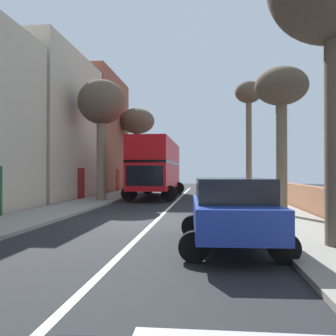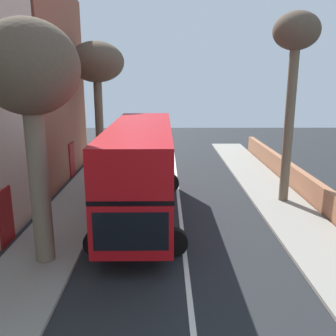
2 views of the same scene
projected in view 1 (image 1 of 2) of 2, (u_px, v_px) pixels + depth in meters
The scene contains 11 objects.
ground_plane at pixel (155, 222), 12.87m from camera, with size 84.00×84.00×0.00m, color black.
road_centre_line at pixel (155, 221), 12.87m from camera, with size 0.16×54.00×0.01m, color silver.
sidewalk_left at pixel (31, 218), 13.41m from camera, with size 2.60×60.00×0.12m, color gray.
sidewalk_right at pixel (291, 222), 12.32m from camera, with size 2.60×60.00×0.12m, color gray.
boundary_wall_right at pixel (336, 207), 12.15m from camera, with size 0.36×54.00×1.24m, color #9E6647.
double_decker_bus at pixel (157, 165), 25.22m from camera, with size 3.60×10.59×4.06m.
parked_car_blue_right_2 at pixel (231, 209), 8.27m from camera, with size 2.60×4.27×1.71m.
street_tree_left_0 at pixel (137, 123), 34.65m from camera, with size 3.51×3.51×8.12m.
street_tree_right_1 at pixel (281, 94), 14.07m from camera, with size 2.14×2.14×6.02m.
street_tree_right_3 at pixel (249, 101), 26.43m from camera, with size 2.07×2.07×8.70m.
street_tree_left_4 at pixel (102, 106), 21.59m from camera, with size 2.95×2.95×7.52m.
Camera 1 is at (1.92, -12.75, 1.86)m, focal length 36.86 mm.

